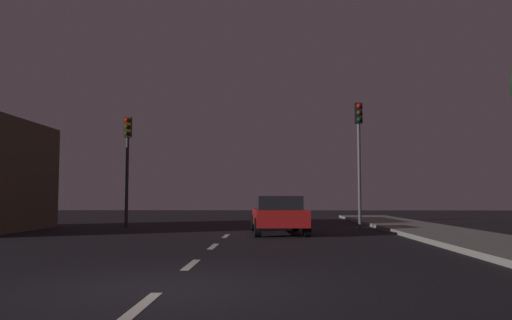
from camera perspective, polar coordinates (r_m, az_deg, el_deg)
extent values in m
plane|color=black|center=(14.68, -4.46, -9.27)|extent=(80.00, 80.00, 0.00)
cube|color=gray|center=(15.74, 24.14, -8.30)|extent=(3.00, 40.00, 0.15)
cube|color=silver|center=(6.66, -12.45, -15.34)|extent=(0.16, 1.60, 0.01)
cube|color=silver|center=(10.34, -7.17, -11.38)|extent=(0.16, 1.60, 0.01)
cube|color=silver|center=(14.09, -4.73, -9.47)|extent=(0.16, 1.60, 0.01)
cube|color=silver|center=(17.86, -3.33, -8.36)|extent=(0.16, 1.60, 0.01)
cylinder|color=#2D2D30|center=(23.54, -14.04, -1.28)|extent=(0.14, 0.14, 4.90)
cube|color=#382D0C|center=(23.72, -13.96, 3.54)|extent=(0.32, 0.24, 0.90)
sphere|color=red|center=(23.61, -14.05, 4.32)|extent=(0.20, 0.20, 0.20)
sphere|color=#3F2D0C|center=(23.56, -14.06, 3.59)|extent=(0.20, 0.20, 0.20)
sphere|color=#0C3319|center=(23.53, -14.08, 2.87)|extent=(0.20, 0.20, 0.20)
cylinder|color=#4C4C51|center=(22.97, 11.32, -0.54)|extent=(0.14, 0.14, 5.47)
cube|color=black|center=(23.23, 11.23, 5.08)|extent=(0.32, 0.24, 0.90)
sphere|color=red|center=(23.12, 11.29, 5.88)|extent=(0.20, 0.20, 0.20)
sphere|color=#3F2D0C|center=(23.07, 11.30, 5.15)|extent=(0.20, 0.20, 0.20)
sphere|color=#0C3319|center=(23.02, 11.31, 4.41)|extent=(0.20, 0.20, 0.20)
cube|color=#B21919|center=(18.97, 2.47, -6.30)|extent=(2.07, 4.49, 0.57)
cube|color=black|center=(18.74, 2.52, -4.72)|extent=(1.69, 2.07, 0.47)
cylinder|color=black|center=(20.56, -0.20, -6.94)|extent=(0.27, 0.65, 0.64)
cylinder|color=black|center=(20.69, 4.37, -6.91)|extent=(0.27, 0.65, 0.64)
cylinder|color=black|center=(17.30, 0.20, -7.45)|extent=(0.27, 0.65, 0.64)
cylinder|color=black|center=(17.45, 5.63, -7.40)|extent=(0.27, 0.65, 0.64)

